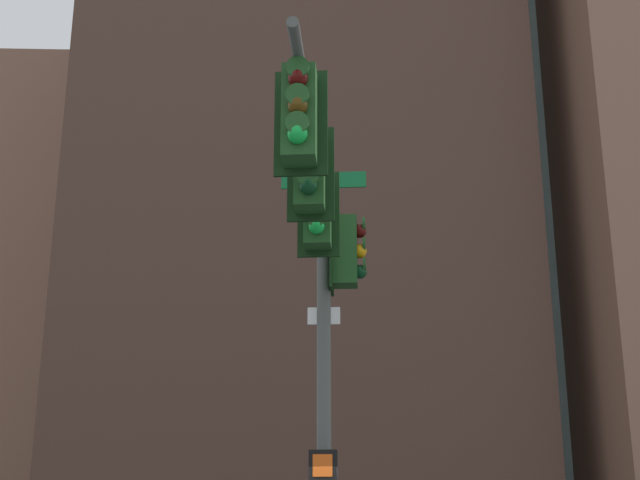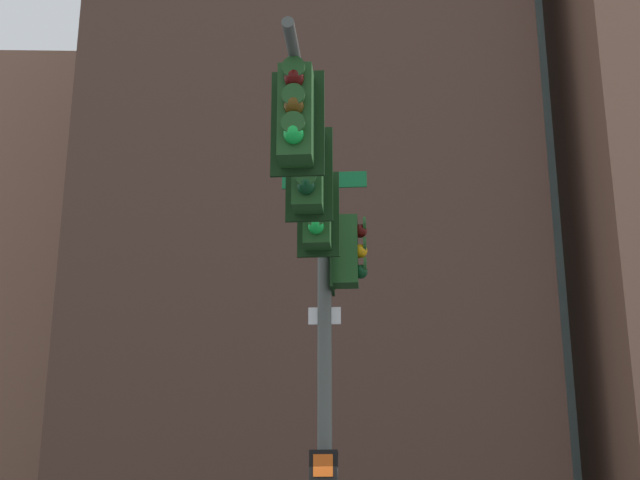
{
  "view_description": "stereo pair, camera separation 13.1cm",
  "coord_description": "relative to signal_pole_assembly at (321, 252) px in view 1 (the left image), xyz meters",
  "views": [
    {
      "loc": [
        -0.46,
        -12.19,
        1.52
      ],
      "look_at": [
        -0.08,
        -0.4,
        5.37
      ],
      "focal_mm": 52.98,
      "sensor_mm": 36.0,
      "label": 1
    },
    {
      "loc": [
        -0.33,
        -12.19,
        1.52
      ],
      "look_at": [
        -0.08,
        -0.4,
        5.37
      ],
      "focal_mm": 52.98,
      "sensor_mm": 36.0,
      "label": 2
    }
  ],
  "objects": [
    {
      "name": "signal_pole_assembly",
      "position": [
        0.0,
        0.0,
        0.0
      ],
      "size": [
        1.26,
        5.51,
        6.82
      ],
      "rotation": [
        0.0,
        0.0,
        4.62
      ],
      "color": "#4C514C",
      "rests_on": "ground_plane"
    },
    {
      "name": "building_brick_nearside",
      "position": [
        0.02,
        31.82,
        13.49
      ],
      "size": [
        18.79,
        18.0,
        37.01
      ],
      "primitive_type": "cube",
      "color": "#4C3328",
      "rests_on": "ground_plane"
    },
    {
      "name": "building_glass_tower",
      "position": [
        19.79,
        43.72,
        29.95
      ],
      "size": [
        28.01,
        33.2,
        69.92
      ],
      "primitive_type": "cube",
      "color": "#9EC6C1",
      "rests_on": "ground_plane"
    },
    {
      "name": "building_brick_farside",
      "position": [
        -18.09,
        51.59,
        11.03
      ],
      "size": [
        18.55,
        16.6,
        32.08
      ],
      "primitive_type": "cube",
      "color": "#845B47",
      "rests_on": "ground_plane"
    }
  ]
}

